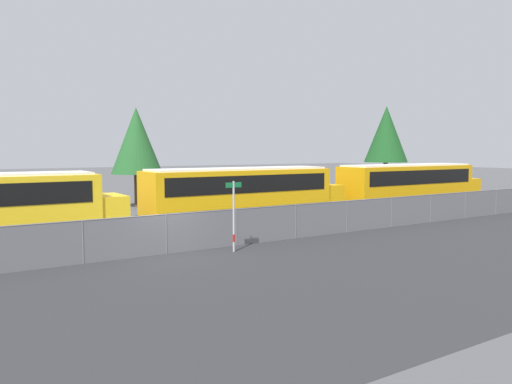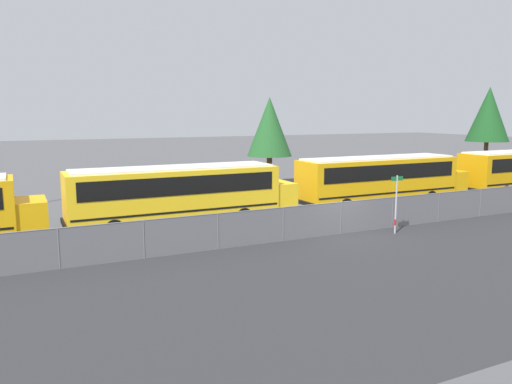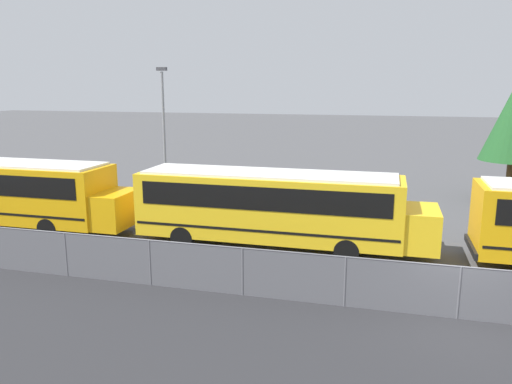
% 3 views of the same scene
% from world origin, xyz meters
% --- Properties ---
extents(ground_plane, '(200.00, 200.00, 0.00)m').
position_xyz_m(ground_plane, '(0.00, 0.00, 0.00)').
color(ground_plane, '#4C4C4F').
extents(road_strip, '(96.91, 12.00, 0.01)m').
position_xyz_m(road_strip, '(0.00, -6.00, 0.00)').
color(road_strip, '#2B2B2D').
rests_on(road_strip, ground_plane).
extents(fence, '(62.98, 0.07, 1.57)m').
position_xyz_m(fence, '(-0.00, -0.00, 0.80)').
color(fence, '#9EA0A5').
rests_on(fence, ground_plane).
extents(school_bus_1, '(11.88, 2.61, 3.08)m').
position_xyz_m(school_bus_1, '(-6.41, 4.91, 1.82)').
color(school_bus_1, yellow).
rests_on(school_bus_1, ground_plane).
extents(school_bus_2, '(11.88, 2.61, 3.08)m').
position_xyz_m(school_bus_2, '(6.59, 5.03, 1.82)').
color(school_bus_2, '#EDA80F').
rests_on(school_bus_2, ground_plane).
extents(street_sign, '(0.70, 0.09, 2.81)m').
position_xyz_m(street_sign, '(2.40, -1.07, 1.49)').
color(street_sign, '#B7B7BC').
rests_on(street_sign, ground_plane).
extents(tree_0, '(3.59, 3.59, 7.03)m').
position_xyz_m(tree_0, '(4.59, 16.26, 4.66)').
color(tree_0, '#51381E').
rests_on(tree_0, ground_plane).
extents(tree_1, '(4.45, 4.45, 8.56)m').
position_xyz_m(tree_1, '(32.04, 18.39, 5.65)').
color(tree_1, '#51381E').
rests_on(tree_1, ground_plane).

